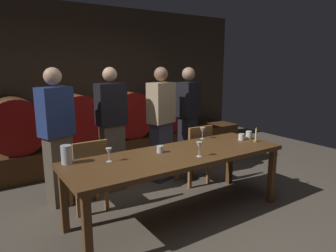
% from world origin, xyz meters
% --- Properties ---
extents(ground_plane, '(8.68, 8.68, 0.00)m').
position_xyz_m(ground_plane, '(0.00, 0.00, 0.00)').
color(ground_plane, brown).
extents(back_wall, '(6.68, 0.24, 2.79)m').
position_xyz_m(back_wall, '(0.00, 3.08, 1.40)').
color(back_wall, '#473A2D').
rests_on(back_wall, ground).
extents(barrel_shelf, '(6.01, 0.90, 0.42)m').
position_xyz_m(barrel_shelf, '(0.00, 2.53, 0.21)').
color(barrel_shelf, '#4C2D16').
rests_on(barrel_shelf, ground).
extents(wine_barrel_far_left, '(0.83, 0.80, 0.83)m').
position_xyz_m(wine_barrel_far_left, '(-1.39, 2.53, 0.83)').
color(wine_barrel_far_left, brown).
rests_on(wine_barrel_far_left, barrel_shelf).
extents(wine_barrel_center_left, '(0.83, 0.80, 0.83)m').
position_xyz_m(wine_barrel_center_left, '(-0.46, 2.53, 0.83)').
color(wine_barrel_center_left, brown).
rests_on(wine_barrel_center_left, barrel_shelf).
extents(wine_barrel_center_right, '(0.83, 0.80, 0.83)m').
position_xyz_m(wine_barrel_center_right, '(0.47, 2.53, 0.83)').
color(wine_barrel_center_right, brown).
rests_on(wine_barrel_center_right, barrel_shelf).
extents(wine_barrel_far_right, '(0.83, 0.80, 0.83)m').
position_xyz_m(wine_barrel_far_right, '(1.40, 2.53, 0.83)').
color(wine_barrel_far_right, '#513319').
rests_on(wine_barrel_far_right, barrel_shelf).
extents(dining_table, '(2.54, 0.85, 0.75)m').
position_xyz_m(dining_table, '(-0.03, 0.12, 0.69)').
color(dining_table, brown).
rests_on(dining_table, ground).
extents(chair_left, '(0.41, 0.41, 0.88)m').
position_xyz_m(chair_left, '(-0.83, 0.81, 0.49)').
color(chair_left, olive).
rests_on(chair_left, ground).
extents(chair_right, '(0.41, 0.41, 0.88)m').
position_xyz_m(chair_right, '(0.74, 0.77, 0.49)').
color(chair_right, olive).
rests_on(chair_right, ground).
extents(guest_far_left, '(0.44, 0.35, 1.70)m').
position_xyz_m(guest_far_left, '(-1.08, 1.19, 0.87)').
color(guest_far_left, brown).
rests_on(guest_far_left, ground).
extents(guest_center_left, '(0.39, 0.25, 1.70)m').
position_xyz_m(guest_center_left, '(-0.35, 1.23, 0.87)').
color(guest_center_left, brown).
rests_on(guest_center_left, ground).
extents(guest_center_right, '(0.43, 0.33, 1.70)m').
position_xyz_m(guest_center_right, '(0.40, 1.16, 0.87)').
color(guest_center_right, '#33384C').
rests_on(guest_center_right, ground).
extents(guest_far_right, '(0.44, 0.36, 1.69)m').
position_xyz_m(guest_far_right, '(1.02, 1.32, 0.87)').
color(guest_far_right, black).
rests_on(guest_far_right, ground).
extents(candle_center, '(0.05, 0.05, 0.19)m').
position_xyz_m(candle_center, '(1.11, -0.01, 0.81)').
color(candle_center, olive).
rests_on(candle_center, dining_table).
extents(pitcher, '(0.11, 0.11, 0.19)m').
position_xyz_m(pitcher, '(-1.17, 0.45, 0.85)').
color(pitcher, silver).
rests_on(pitcher, dining_table).
extents(wine_glass_left, '(0.06, 0.06, 0.15)m').
position_xyz_m(wine_glass_left, '(-0.79, 0.28, 0.86)').
color(wine_glass_left, white).
rests_on(wine_glass_left, dining_table).
extents(wine_glass_center, '(0.07, 0.07, 0.16)m').
position_xyz_m(wine_glass_center, '(0.09, -0.09, 0.87)').
color(wine_glass_center, white).
rests_on(wine_glass_center, dining_table).
extents(wine_glass_right, '(0.07, 0.07, 0.16)m').
position_xyz_m(wine_glass_right, '(0.63, 0.49, 0.87)').
color(wine_glass_right, white).
rests_on(wine_glass_right, dining_table).
extents(cup_left, '(0.08, 0.08, 0.08)m').
position_xyz_m(cup_left, '(-0.18, 0.26, 0.79)').
color(cup_left, silver).
rests_on(cup_left, dining_table).
extents(cup_center, '(0.08, 0.08, 0.08)m').
position_xyz_m(cup_center, '(1.02, 0.16, 0.80)').
color(cup_center, white).
rests_on(cup_center, dining_table).
extents(cup_right, '(0.08, 0.08, 0.10)m').
position_xyz_m(cup_right, '(1.16, 0.16, 0.81)').
color(cup_right, white).
rests_on(cup_right, dining_table).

